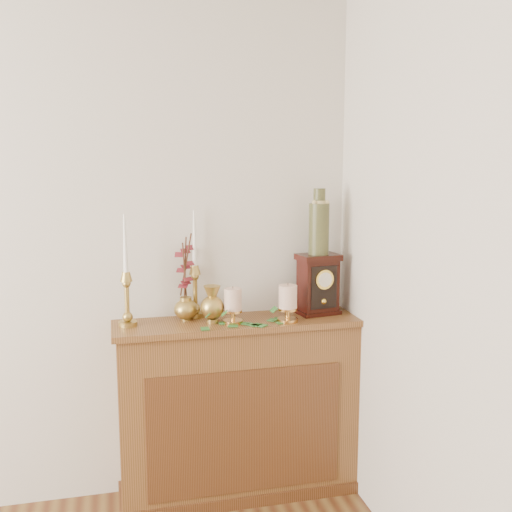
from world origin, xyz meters
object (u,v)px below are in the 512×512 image
object	(u,v)px
candlestick_center	(195,283)
mantel_clock	(318,285)
ginger_jar	(185,280)
ceramic_vase	(319,225)
candlestick_left	(127,290)
bud_vase	(212,305)

from	to	relation	value
candlestick_center	mantel_clock	size ratio (longest dim) A/B	1.73
ginger_jar	ceramic_vase	distance (m)	0.73
mantel_clock	candlestick_center	bearing A→B (deg)	163.04
mantel_clock	candlestick_left	bearing A→B (deg)	171.20
ginger_jar	mantel_clock	world-z (taller)	ginger_jar
candlestick_left	ginger_jar	xyz separation A→B (m)	(0.29, 0.07, 0.02)
ginger_jar	candlestick_left	bearing A→B (deg)	-166.17
candlestick_left	candlestick_center	distance (m)	0.35
ginger_jar	candlestick_center	bearing A→B (deg)	21.69
ceramic_vase	candlestick_left	bearing A→B (deg)	-179.50
ginger_jar	ceramic_vase	size ratio (longest dim) A/B	1.31
candlestick_left	ginger_jar	bearing A→B (deg)	13.83
candlestick_left	bud_vase	world-z (taller)	candlestick_left
candlestick_center	mantel_clock	distance (m)	0.63
bud_vase	candlestick_center	bearing A→B (deg)	115.57
candlestick_left	candlestick_center	bearing A→B (deg)	15.06
bud_vase	ceramic_vase	world-z (taller)	ceramic_vase
candlestick_left	ceramic_vase	size ratio (longest dim) A/B	1.61
candlestick_left	ceramic_vase	xyz separation A→B (m)	(0.97, 0.01, 0.29)
ginger_jar	ceramic_vase	world-z (taller)	ceramic_vase
mantel_clock	ginger_jar	bearing A→B (deg)	165.35
bud_vase	ginger_jar	bearing A→B (deg)	135.52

